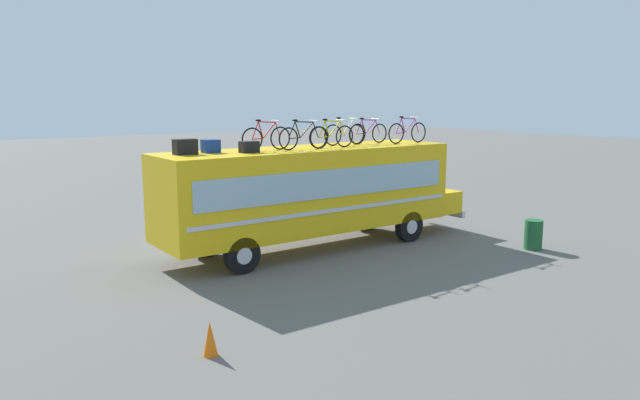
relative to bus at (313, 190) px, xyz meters
The scene contains 13 objects.
ground_plane 1.92m from the bus, behind, with size 120.00×120.00×0.00m, color #605E59.
bus is the anchor object (origin of this frame).
luggage_bag_1 4.44m from the bus, behind, with size 0.62×0.36×0.43m, color black.
luggage_bag_2 3.69m from the bus, behind, with size 0.46×0.38×0.38m, color #193899.
luggage_bag_3 2.87m from the bus, behind, with size 0.52×0.33×0.32m, color black.
rooftop_bicycle_1 2.42m from the bus, behind, with size 1.66×0.44×0.92m.
rooftop_bicycle_2 1.84m from the bus, 150.86° to the right, with size 1.77×0.44×0.91m.
rooftop_bicycle_3 1.81m from the bus, 45.88° to the right, with size 1.67×0.44×0.91m.
rooftop_bicycle_4 2.26m from the bus, ahead, with size 1.73×0.44×0.92m.
rooftop_bicycle_5 3.04m from the bus, ahead, with size 1.68×0.44×0.88m.
rooftop_bicycle_6 4.08m from the bus, ahead, with size 1.75×0.44×0.93m.
trash_bin 7.17m from the bus, 36.56° to the right, with size 0.56×0.56×0.95m, color #1E592D.
traffic_cone 8.45m from the bus, 138.72° to the right, with size 0.28×0.28×0.68m, color orange.
Camera 1 is at (-10.62, -15.30, 4.81)m, focal length 33.64 mm.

